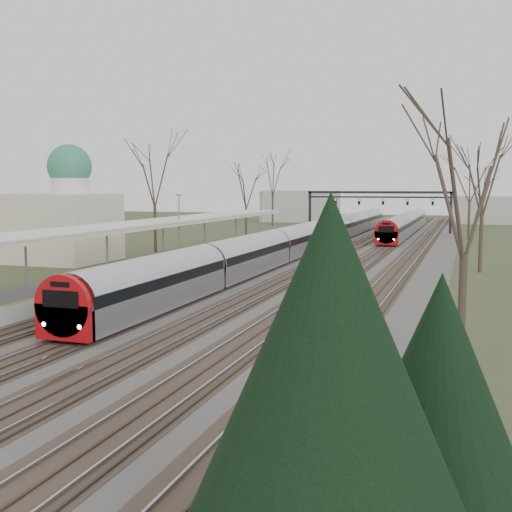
# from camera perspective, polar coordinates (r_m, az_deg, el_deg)

# --- Properties ---
(track_bed) EXTENTS (24.00, 160.00, 0.22)m
(track_bed) POSITION_cam_1_polar(r_m,az_deg,el_deg) (66.64, 7.24, 0.45)
(track_bed) COLOR #474442
(track_bed) RESTS_ON ground
(platform) EXTENTS (3.50, 69.00, 1.00)m
(platform) POSITION_cam_1_polar(r_m,az_deg,el_deg) (52.84, -6.51, -0.53)
(platform) COLOR #9E9B93
(platform) RESTS_ON ground
(canopy) EXTENTS (4.10, 50.00, 3.11)m
(canopy) POSITION_cam_1_polar(r_m,az_deg,el_deg) (48.52, -8.81, 2.92)
(canopy) COLOR slate
(canopy) RESTS_ON platform
(dome_building) EXTENTS (10.00, 8.00, 10.30)m
(dome_building) POSITION_cam_1_polar(r_m,az_deg,el_deg) (59.46, -17.48, 3.07)
(dome_building) COLOR beige
(dome_building) RESTS_ON ground
(signal_gantry) EXTENTS (21.00, 0.59, 6.08)m
(signal_gantry) POSITION_cam_1_polar(r_m,az_deg,el_deg) (95.93, 10.83, 4.99)
(signal_gantry) COLOR black
(signal_gantry) RESTS_ON ground
(evergreen_clump) EXTENTS (5.90, 7.10, 6.50)m
(evergreen_clump) POSITION_cam_1_polar(r_m,az_deg,el_deg) (9.53, 9.99, -14.10)
(evergreen_clump) COLOR #2D231C
(evergreen_clump) RESTS_ON ground
(tree_west_far) EXTENTS (5.50, 5.50, 11.33)m
(tree_west_far) POSITION_cam_1_polar(r_m,az_deg,el_deg) (65.45, -9.03, 7.29)
(tree_west_far) COLOR #2D231C
(tree_west_far) RESTS_ON ground
(tree_east_near) EXTENTS (4.50, 4.50, 9.27)m
(tree_east_near) POSITION_cam_1_polar(r_m,az_deg,el_deg) (25.05, 18.17, 5.80)
(tree_east_near) COLOR #2D231C
(tree_east_near) RESTS_ON ground
(tree_east_far) EXTENTS (5.00, 5.00, 10.30)m
(tree_east_far) POSITION_cam_1_polar(r_m,az_deg,el_deg) (52.06, 19.54, 6.55)
(tree_east_far) COLOR #2D231C
(tree_east_far) RESTS_ON ground
(train_near) EXTENTS (2.62, 90.21, 3.05)m
(train_near) POSITION_cam_1_polar(r_m,az_deg,el_deg) (68.74, 5.27, 1.83)
(train_near) COLOR #AEB0B8
(train_near) RESTS_ON ground
(train_far) EXTENTS (2.62, 45.21, 3.05)m
(train_far) POSITION_cam_1_polar(r_m,az_deg,el_deg) (93.68, 13.18, 2.82)
(train_far) COLOR #AEB0B8
(train_far) RESTS_ON ground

